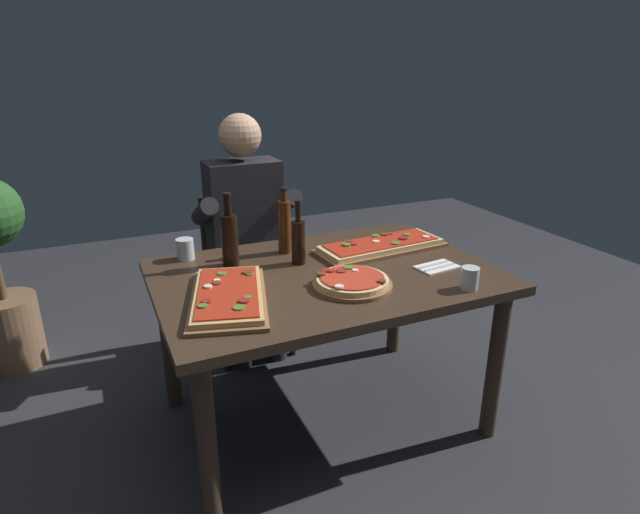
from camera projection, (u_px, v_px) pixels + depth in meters
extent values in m
plane|color=#2D2D33|center=(324.00, 417.00, 2.45)|extent=(6.40, 6.40, 0.00)
cube|color=#3D2B1E|center=(325.00, 276.00, 2.20)|extent=(1.40, 0.96, 0.04)
cylinder|color=#3D2B1E|center=(207.00, 449.00, 1.75)|extent=(0.07, 0.07, 0.70)
cylinder|color=#3D2B1E|center=(495.00, 366.00, 2.23)|extent=(0.07, 0.07, 0.70)
cylinder|color=#3D2B1E|center=(168.00, 340.00, 2.43)|extent=(0.07, 0.07, 0.70)
cylinder|color=#3D2B1E|center=(395.00, 295.00, 2.91)|extent=(0.07, 0.07, 0.70)
cube|color=brown|center=(381.00, 248.00, 2.45)|extent=(0.64, 0.28, 0.02)
cube|color=#E5C184|center=(381.00, 245.00, 2.44)|extent=(0.60, 0.25, 0.02)
cube|color=#B72D19|center=(381.00, 242.00, 2.44)|extent=(0.55, 0.22, 0.01)
cylinder|color=#4C7F2D|center=(407.00, 235.00, 2.53)|extent=(0.04, 0.04, 0.01)
cylinder|color=beige|center=(376.00, 241.00, 2.43)|extent=(0.03, 0.03, 0.00)
cylinder|color=maroon|center=(404.00, 238.00, 2.47)|extent=(0.04, 0.04, 0.01)
cylinder|color=brown|center=(350.00, 241.00, 2.43)|extent=(0.03, 0.03, 0.00)
cylinder|color=brown|center=(385.00, 234.00, 2.53)|extent=(0.04, 0.04, 0.01)
cylinder|color=beige|center=(426.00, 237.00, 2.49)|extent=(0.03, 0.03, 0.01)
cylinder|color=maroon|center=(354.00, 244.00, 2.39)|extent=(0.03, 0.03, 0.01)
cylinder|color=maroon|center=(390.00, 233.00, 2.54)|extent=(0.03, 0.03, 0.00)
cylinder|color=#4C7F2D|center=(376.00, 236.00, 2.51)|extent=(0.04, 0.04, 0.00)
cylinder|color=#4C7F2D|center=(347.00, 245.00, 2.38)|extent=(0.04, 0.04, 0.01)
cylinder|color=#4C7F2D|center=(396.00, 243.00, 2.41)|extent=(0.04, 0.04, 0.01)
cube|color=brown|center=(229.00, 299.00, 1.93)|extent=(0.41, 0.59, 0.02)
cube|color=tan|center=(228.00, 294.00, 1.92)|extent=(0.37, 0.54, 0.02)
cube|color=#B72D19|center=(228.00, 291.00, 1.92)|extent=(0.33, 0.50, 0.01)
cylinder|color=brown|center=(217.00, 283.00, 1.97)|extent=(0.03, 0.03, 0.01)
cylinder|color=#4C7F2D|center=(248.00, 297.00, 1.85)|extent=(0.03, 0.03, 0.00)
cylinder|color=#4C7F2D|center=(250.00, 274.00, 2.06)|extent=(0.03, 0.03, 0.00)
cylinder|color=brown|center=(248.00, 272.00, 2.07)|extent=(0.04, 0.04, 0.01)
cylinder|color=maroon|center=(207.00, 301.00, 1.82)|extent=(0.04, 0.04, 0.01)
cylinder|color=maroon|center=(244.00, 301.00, 1.82)|extent=(0.04, 0.04, 0.01)
cylinder|color=beige|center=(217.00, 280.00, 2.00)|extent=(0.03, 0.03, 0.01)
cylinder|color=#4C7F2D|center=(239.00, 307.00, 1.78)|extent=(0.04, 0.04, 0.01)
cylinder|color=#4C7F2D|center=(222.00, 273.00, 2.06)|extent=(0.04, 0.04, 0.00)
cylinder|color=beige|center=(208.00, 286.00, 1.94)|extent=(0.03, 0.03, 0.01)
cylinder|color=#4C7F2D|center=(203.00, 306.00, 1.79)|extent=(0.03, 0.03, 0.01)
cylinder|color=brown|center=(352.00, 285.00, 2.05)|extent=(0.32, 0.32, 0.02)
cylinder|color=#E5C184|center=(352.00, 280.00, 2.04)|extent=(0.29, 0.29, 0.02)
cylinder|color=red|center=(352.00, 277.00, 2.04)|extent=(0.25, 0.25, 0.01)
cylinder|color=maroon|center=(331.00, 271.00, 2.08)|extent=(0.03, 0.03, 0.01)
cylinder|color=#4C7F2D|center=(348.00, 267.00, 2.12)|extent=(0.04, 0.04, 0.01)
cylinder|color=beige|center=(355.00, 270.00, 2.10)|extent=(0.03, 0.03, 0.00)
cylinder|color=brown|center=(321.00, 274.00, 2.06)|extent=(0.04, 0.04, 0.01)
cylinder|color=beige|center=(339.00, 286.00, 1.94)|extent=(0.03, 0.03, 0.01)
cylinder|color=brown|center=(382.00, 281.00, 1.99)|extent=(0.03, 0.03, 0.01)
cylinder|color=maroon|center=(326.00, 270.00, 2.09)|extent=(0.04, 0.04, 0.01)
cylinder|color=maroon|center=(341.00, 271.00, 2.09)|extent=(0.04, 0.04, 0.01)
cylinder|color=black|center=(298.00, 243.00, 2.25)|extent=(0.06, 0.06, 0.19)
cylinder|color=black|center=(298.00, 212.00, 2.21)|extent=(0.02, 0.02, 0.08)
cylinder|color=black|center=(298.00, 202.00, 2.19)|extent=(0.03, 0.03, 0.01)
cylinder|color=black|center=(230.00, 241.00, 2.23)|extent=(0.07, 0.07, 0.23)
cylinder|color=black|center=(228.00, 205.00, 2.17)|extent=(0.03, 0.03, 0.08)
cylinder|color=black|center=(227.00, 194.00, 2.15)|extent=(0.04, 0.04, 0.01)
cylinder|color=#47230F|center=(284.00, 227.00, 2.38)|extent=(0.06, 0.06, 0.24)
cylinder|color=#47230F|center=(284.00, 196.00, 2.33)|extent=(0.03, 0.03, 0.05)
cylinder|color=black|center=(283.00, 189.00, 2.31)|extent=(0.03, 0.03, 0.01)
cylinder|color=silver|center=(470.00, 278.00, 2.02)|extent=(0.07, 0.07, 0.09)
cylinder|color=silver|center=(469.00, 285.00, 2.03)|extent=(0.06, 0.06, 0.03)
cylinder|color=silver|center=(185.00, 249.00, 2.32)|extent=(0.08, 0.08, 0.09)
cylinder|color=silver|center=(186.00, 256.00, 2.33)|extent=(0.06, 0.06, 0.03)
cube|color=white|center=(437.00, 267.00, 2.24)|extent=(0.19, 0.13, 0.01)
cube|color=silver|center=(440.00, 267.00, 2.22)|extent=(0.17, 0.03, 0.00)
cube|color=silver|center=(434.00, 264.00, 2.25)|extent=(0.17, 0.03, 0.00)
cube|color=black|center=(247.00, 278.00, 2.92)|extent=(0.44, 0.44, 0.04)
cube|color=black|center=(235.00, 230.00, 3.01)|extent=(0.40, 0.04, 0.42)
cylinder|color=black|center=(225.00, 336.00, 2.77)|extent=(0.04, 0.04, 0.41)
cylinder|color=black|center=(292.00, 322.00, 2.91)|extent=(0.04, 0.04, 0.41)
cylinder|color=black|center=(209.00, 307.00, 3.09)|extent=(0.04, 0.04, 0.41)
cylinder|color=black|center=(270.00, 296.00, 3.24)|extent=(0.04, 0.04, 0.41)
cylinder|color=#23232D|center=(241.00, 328.00, 2.80)|extent=(0.11, 0.11, 0.45)
cylinder|color=#23232D|center=(276.00, 321.00, 2.88)|extent=(0.11, 0.11, 0.45)
cube|color=#23232D|center=(252.00, 271.00, 2.81)|extent=(0.34, 0.40, 0.12)
cube|color=#232328|center=(244.00, 210.00, 2.78)|extent=(0.38, 0.22, 0.52)
sphere|color=tan|center=(240.00, 135.00, 2.65)|extent=(0.22, 0.22, 0.22)
cylinder|color=#232328|center=(204.00, 212.00, 2.65)|extent=(0.09, 0.31, 0.21)
cylinder|color=#232328|center=(285.00, 203.00, 2.82)|extent=(0.09, 0.31, 0.21)
cylinder|color=#846042|center=(11.00, 331.00, 2.83)|extent=(0.31, 0.31, 0.39)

